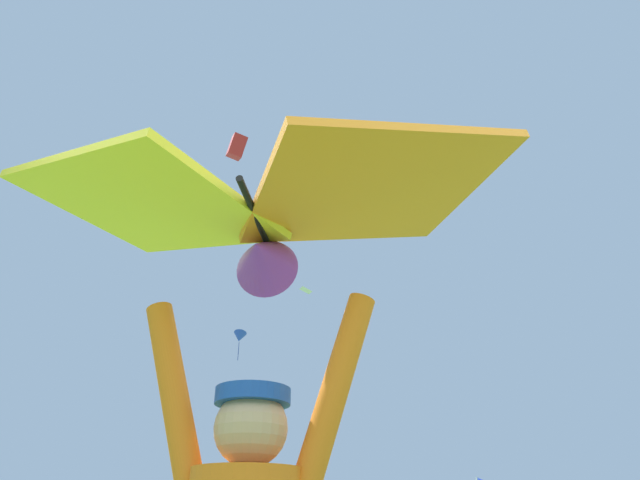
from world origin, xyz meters
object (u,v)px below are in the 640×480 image
distant_kite_yellow_far_center (417,174)px  distant_kite_white_mid_right (306,290)px  held_stunt_kite (259,213)px  distant_kite_red_overhead_distant (237,147)px  distant_kite_blue_high_left (239,337)px

distant_kite_yellow_far_center → distant_kite_white_mid_right: bearing=164.5°
held_stunt_kite → distant_kite_white_mid_right: bearing=97.6°
distant_kite_yellow_far_center → distant_kite_red_overhead_distant: bearing=-154.6°
held_stunt_kite → distant_kite_red_overhead_distant: size_ratio=1.18×
distant_kite_yellow_far_center → distant_kite_red_overhead_distant: 11.77m
distant_kite_yellow_far_center → distant_kite_red_overhead_distant: size_ratio=1.59×
distant_kite_blue_high_left → distant_kite_yellow_far_center: bearing=4.1°
held_stunt_kite → distant_kite_red_overhead_distant: distant_kite_red_overhead_distant is taller
held_stunt_kite → distant_kite_blue_high_left: 27.83m
distant_kite_red_overhead_distant → distant_kite_blue_high_left: (-0.13, 4.25, -9.97)m
distant_kite_yellow_far_center → held_stunt_kite: bearing=-97.9°
distant_kite_white_mid_right → distant_kite_red_overhead_distant: bearing=-114.1°
distant_kite_yellow_far_center → distant_kite_red_overhead_distant: distant_kite_yellow_far_center is taller
held_stunt_kite → distant_kite_white_mid_right: distant_kite_white_mid_right is taller
distant_kite_red_overhead_distant → distant_kite_blue_high_left: size_ratio=0.94×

